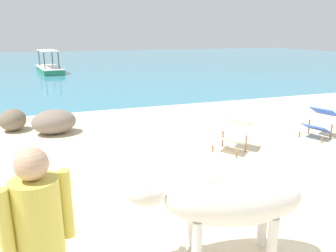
{
  "coord_description": "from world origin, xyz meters",
  "views": [
    {
      "loc": [
        -2.31,
        -3.02,
        2.37
      ],
      "look_at": [
        -0.2,
        3.0,
        0.55
      ],
      "focal_mm": 35.46,
      "sensor_mm": 36.0,
      "label": 1
    }
  ],
  "objects": [
    {
      "name": "cow",
      "position": [
        -0.71,
        -0.34,
        0.71
      ],
      "size": [
        1.83,
        0.88,
        1.02
      ],
      "rotation": [
        0.0,
        0.0,
        2.88
      ],
      "color": "silver",
      "rests_on": "sand_beach"
    },
    {
      "name": "water_surface",
      "position": [
        0.0,
        22.0,
        0.0
      ],
      "size": [
        60.0,
        36.0,
        0.03
      ],
      "primitive_type": "cube",
      "color": "teal",
      "rests_on": "ground"
    },
    {
      "name": "shore_rock_medium",
      "position": [
        -2.35,
        4.98,
        0.32
      ],
      "size": [
        1.05,
        0.87,
        0.57
      ],
      "primitive_type": "ellipsoid",
      "rotation": [
        0.0,
        0.0,
        0.06
      ],
      "color": "gray",
      "rests_on": "sand_beach"
    },
    {
      "name": "person_standing",
      "position": [
        -2.48,
        -0.85,
        0.99
      ],
      "size": [
        0.47,
        0.32,
        1.62
      ],
      "rotation": [
        0.0,
        0.0,
        5.15
      ],
      "color": "#4C4C51",
      "rests_on": "sand_beach"
    },
    {
      "name": "sand_beach",
      "position": [
        0.0,
        0.0,
        0.02
      ],
      "size": [
        18.0,
        14.0,
        0.04
      ],
      "primitive_type": "cube",
      "color": "beige",
      "rests_on": "ground"
    },
    {
      "name": "boat_green",
      "position": [
        -2.4,
        18.07,
        0.29
      ],
      "size": [
        1.68,
        3.8,
        1.29
      ],
      "rotation": [
        0.0,
        0.0,
        1.72
      ],
      "color": "#338E66",
      "rests_on": "water_surface"
    },
    {
      "name": "shore_rock_large",
      "position": [
        -3.3,
        5.56,
        0.31
      ],
      "size": [
        0.77,
        0.82,
        0.53
      ],
      "primitive_type": "ellipsoid",
      "rotation": [
        0.0,
        0.0,
        1.31
      ],
      "color": "#756651",
      "rests_on": "sand_beach"
    },
    {
      "name": "deck_chair_near",
      "position": [
        1.05,
        2.58,
        0.42
      ],
      "size": [
        0.93,
        0.87,
        0.68
      ],
      "rotation": [
        0.0,
        0.0,
        3.73
      ],
      "color": "olive",
      "rests_on": "sand_beach"
    },
    {
      "name": "deck_chair_far",
      "position": [
        3.35,
        2.7,
        0.42
      ],
      "size": [
        0.91,
        0.77,
        0.68
      ],
      "rotation": [
        0.0,
        0.0,
        3.51
      ],
      "color": "olive",
      "rests_on": "sand_beach"
    }
  ]
}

